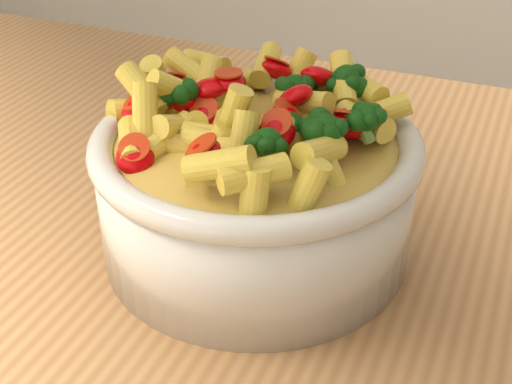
% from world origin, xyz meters
% --- Properties ---
extents(table, '(1.20, 0.80, 0.90)m').
position_xyz_m(table, '(0.00, 0.00, 0.80)').
color(table, '#AC7D4A').
rests_on(table, ground).
extents(serving_bowl, '(0.24, 0.24, 0.10)m').
position_xyz_m(serving_bowl, '(0.11, 0.01, 0.95)').
color(serving_bowl, silver).
rests_on(serving_bowl, table).
extents(pasta_salad, '(0.19, 0.19, 0.04)m').
position_xyz_m(pasta_salad, '(0.11, 0.01, 1.01)').
color(pasta_salad, '#FDE350').
rests_on(pasta_salad, serving_bowl).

